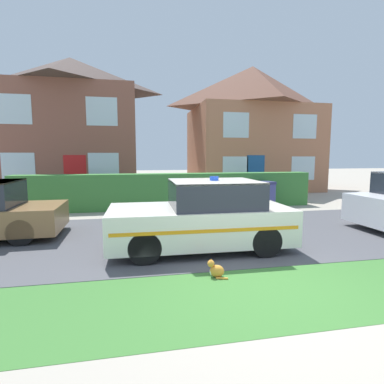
{
  "coord_description": "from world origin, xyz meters",
  "views": [
    {
      "loc": [
        -2.05,
        -4.21,
        2.05
      ],
      "look_at": [
        -0.46,
        3.96,
        1.05
      ],
      "focal_mm": 28.0,
      "sensor_mm": 36.0,
      "label": 1
    }
  ],
  "objects_px": {
    "cat": "(216,270)",
    "police_car": "(203,216)",
    "house_left": "(73,126)",
    "house_right": "(252,128)",
    "wheelie_bin": "(264,195)"
  },
  "relations": [
    {
      "from": "cat",
      "to": "police_car",
      "type": "bearing_deg",
      "value": -78.43
    },
    {
      "from": "house_left",
      "to": "house_right",
      "type": "bearing_deg",
      "value": 0.7
    },
    {
      "from": "house_left",
      "to": "house_right",
      "type": "height_order",
      "value": "house_right"
    },
    {
      "from": "police_car",
      "to": "wheelie_bin",
      "type": "distance_m",
      "value": 5.76
    },
    {
      "from": "police_car",
      "to": "cat",
      "type": "xyz_separation_m",
      "value": [
        -0.15,
        -1.6,
        -0.6
      ]
    },
    {
      "from": "cat",
      "to": "wheelie_bin",
      "type": "bearing_deg",
      "value": -103.89
    },
    {
      "from": "house_left",
      "to": "wheelie_bin",
      "type": "distance_m",
      "value": 11.17
    },
    {
      "from": "house_left",
      "to": "house_right",
      "type": "xyz_separation_m",
      "value": [
        10.49,
        0.13,
        0.09
      ]
    },
    {
      "from": "house_right",
      "to": "house_left",
      "type": "bearing_deg",
      "value": -179.3
    },
    {
      "from": "house_left",
      "to": "wheelie_bin",
      "type": "relative_size",
      "value": 6.83
    },
    {
      "from": "house_left",
      "to": "house_right",
      "type": "relative_size",
      "value": 0.97
    },
    {
      "from": "cat",
      "to": "house_right",
      "type": "distance_m",
      "value": 14.87
    },
    {
      "from": "house_right",
      "to": "wheelie_bin",
      "type": "xyz_separation_m",
      "value": [
        -2.26,
        -6.97,
        -3.28
      ]
    },
    {
      "from": "police_car",
      "to": "house_right",
      "type": "relative_size",
      "value": 0.53
    },
    {
      "from": "house_left",
      "to": "house_right",
      "type": "distance_m",
      "value": 10.49
    }
  ]
}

